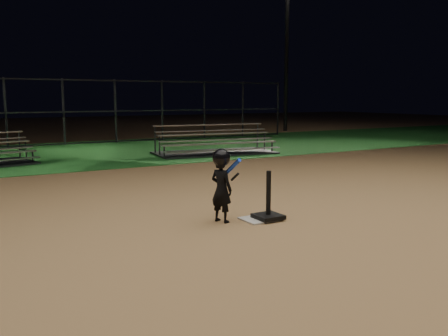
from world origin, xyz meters
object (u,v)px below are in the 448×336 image
home_plate (258,219)px  light_pole_right (288,37)px  batting_tee (268,210)px  bleacher_right (215,148)px  child_batter (222,183)px

home_plate → light_pole_right: (12.00, 14.94, 4.93)m
batting_tee → bleacher_right: (3.39, 7.69, 0.04)m
child_batter → light_pole_right: light_pole_right is taller
batting_tee → home_plate: bearing=153.9°
home_plate → bleacher_right: bearing=65.2°
light_pole_right → bleacher_right: bearing=-139.2°
home_plate → batting_tee: (0.13, -0.07, 0.14)m
child_batter → light_pole_right: (12.52, 14.76, 4.38)m
home_plate → batting_tee: 0.20m
home_plate → batting_tee: bearing=-26.1°
child_batter → batting_tee: bearing=-133.7°
home_plate → light_pole_right: size_ratio=0.05×
home_plate → batting_tee: batting_tee is taller
bleacher_right → light_pole_right: 12.17m
batting_tee → light_pole_right: (11.87, 15.01, 4.80)m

